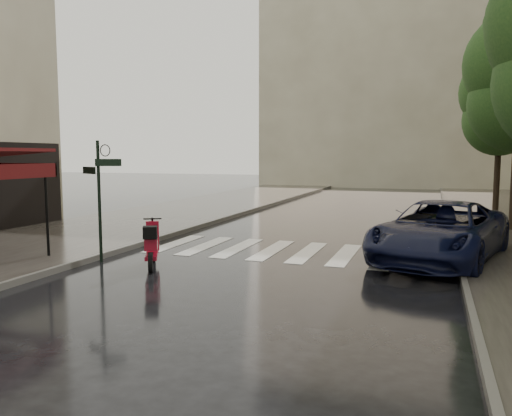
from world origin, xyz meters
The scene contains 10 objects.
ground centered at (0.00, 0.00, 0.00)m, with size 120.00×120.00×0.00m, color black.
sidewalk_near centered at (-4.50, 12.00, 0.06)m, with size 6.00×60.00×0.12m, color #38332D.
curb_near centered at (-1.45, 12.00, 0.07)m, with size 0.12×60.00×0.16m, color #595651.
curb_far centered at (7.45, 12.00, 0.07)m, with size 0.12×60.00×0.16m, color #595651.
crosswalk centered at (2.98, 6.00, 0.01)m, with size 7.85×3.20×0.01m.
signpost centered at (-1.19, 3.00, 1.83)m, with size 1.17×0.29×3.10m.
backdrop_building centered at (3.00, 38.00, 10.00)m, with size 22.00×6.00×20.00m, color tan.
tree_far centered at (9.70, 19.00, 5.46)m, with size 3.80×3.80×8.16m.
scooter centered at (0.35, 2.91, 0.53)m, with size 0.97×1.57×1.13m.
parked_car centered at (7.00, 6.06, 0.78)m, with size 2.57×5.58×1.55m, color black.
Camera 1 is at (6.73, -7.55, 2.72)m, focal length 35.00 mm.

